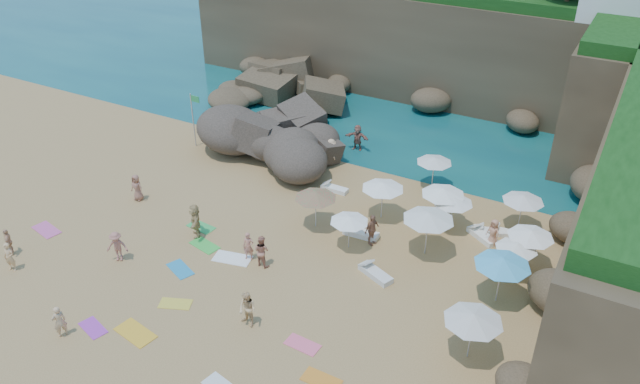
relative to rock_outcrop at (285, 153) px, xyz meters
The scene contains 48 objects.
ground 10.18m from the rock_outcrop, 65.77° to the right, with size 120.00×120.00×0.00m, color tan.
seawater 21.13m from the rock_outcrop, 78.60° to the left, with size 120.00×120.00×0.00m, color #0C4751.
cliff_back 17.35m from the rock_outcrop, 68.54° to the left, with size 44.00×8.00×8.00m, color brown.
rock_promontory 9.57m from the rock_outcrop, 135.44° to the left, with size 12.00×7.00×2.00m, color brown, non-canonical shape.
marina_masts 24.29m from the rock_outcrop, 120.74° to the left, with size 3.10×0.10×6.00m.
rock_outcrop is the anchor object (origin of this frame).
flag_pole 6.60m from the rock_outcrop, 160.60° to the right, with size 0.75×0.08×3.84m.
parasol_0 10.46m from the rock_outcrop, ahead, with size 2.15×2.15×2.04m.
parasol_1 10.06m from the rock_outcrop, 24.78° to the right, with size 2.38×2.38×2.25m.
parasol_2 12.64m from the rock_outcrop, 14.64° to the right, with size 2.39×2.39×2.26m.
parasol_3 16.19m from the rock_outcrop, ahead, with size 2.24×2.24×2.12m.
parasol_4 13.32m from the rock_outcrop, 15.05° to the right, with size 2.16×2.16×2.04m.
parasol_5 13.96m from the rock_outcrop, 26.58° to the right, with size 2.64×2.64×2.50m.
parasol_6 9.31m from the rock_outcrop, 47.51° to the right, with size 2.32×2.32×2.19m.
parasol_7 17.87m from the rock_outcrop, 15.59° to the right, with size 2.28×2.28×2.16m.
parasol_8 17.79m from the rock_outcrop, 19.31° to the right, with size 2.04×2.04×1.93m.
parasol_9 11.59m from the rock_outcrop, 41.37° to the right, with size 2.03×2.03×1.92m.
parasol_10 18.53m from the rock_outcrop, 25.95° to the right, with size 2.60×2.60×2.46m.
parasol_11 20.54m from the rock_outcrop, 36.42° to the right, with size 2.47×2.47×2.33m.
lounger_0 5.97m from the rock_outcrop, 28.01° to the right, with size 1.67×0.56×0.26m, color white.
lounger_1 14.99m from the rock_outcrop, 10.63° to the right, with size 1.53×0.51×0.24m, color white.
lounger_2 15.71m from the rock_outcrop, ahead, with size 1.62×0.54×0.25m, color white.
lounger_3 14.18m from the rock_outcrop, 40.06° to the right, with size 1.92×0.64×0.30m, color silver.
lounger_4 14.93m from the rock_outcrop, 13.20° to the right, with size 1.85×0.62×0.29m, color white.
lounger_5 10.79m from the rock_outcrop, 35.95° to the right, with size 1.93×0.64×0.30m, color white.
towel_1 15.61m from the rock_outcrop, 115.15° to the right, with size 1.76×0.88×0.03m, color #D35291.
towel_2 18.10m from the rock_outcrop, 79.62° to the right, with size 1.92×0.96×0.03m, color gold.
towel_3 9.84m from the rock_outcrop, 86.38° to the right, with size 1.58×0.79×0.03m, color green.
towel_4 15.87m from the rock_outcrop, 77.10° to the right, with size 1.49×0.75×0.03m, color gold.
towel_5 11.98m from the rock_outcrop, 71.36° to the right, with size 1.95×0.97×0.03m, color white.
towel_6 18.52m from the rock_outcrop, 85.70° to the right, with size 1.45×0.73×0.03m, color purple.
towel_8 13.49m from the rock_outcrop, 81.22° to the right, with size 1.59×0.79×0.03m, color teal.
towel_9 17.97m from the rock_outcrop, 56.00° to the right, with size 1.52×0.76×0.03m, color #F7607E.
towel_10 20.01m from the rock_outcrop, 54.22° to the right, with size 1.60×0.80×0.03m, color orange.
towel_11 11.28m from the rock_outcrop, 80.45° to the right, with size 1.65×0.83×0.03m, color green.
person_stand_0 18.16m from the rock_outcrop, 106.80° to the right, with size 0.58×0.38×1.58m, color #E2AF77.
person_stand_1 12.33m from the rock_outcrop, 63.69° to the right, with size 0.84×0.65×1.73m, color tan.
person_stand_2 3.60m from the rock_outcrop, ahead, with size 1.14×0.47×1.77m, color #E4B382.
person_stand_3 11.68m from the rock_outcrop, 35.21° to the right, with size 1.04×0.43×1.78m, color #9B694D.
person_stand_4 15.62m from the rock_outcrop, 13.95° to the right, with size 0.76×0.42×1.56m, color tan.
person_stand_5 5.03m from the rock_outcrop, 34.60° to the left, with size 1.67×0.48×1.80m, color #A96754.
person_stand_6 19.44m from the rock_outcrop, 88.33° to the right, with size 0.58×0.38×1.59m, color tan.
person_lie_0 14.27m from the rock_outcrop, 94.57° to the right, with size 1.08×1.66×0.44m, color #B36B59.
person_lie_1 17.71m from the rock_outcrop, 111.24° to the right, with size 0.88×1.50×0.37m, color #DCA67D.
person_lie_2 10.28m from the rock_outcrop, 115.34° to the right, with size 0.79×1.62×0.43m, color #A06550.
person_lie_3 10.62m from the rock_outcrop, 84.95° to the right, with size 1.76×1.90×0.51m, color tan.
person_lie_4 11.89m from the rock_outcrop, 67.20° to the right, with size 0.56×1.54×0.37m, color #BC755E.
person_lie_5 16.69m from the rock_outcrop, 63.97° to the right, with size 0.85×1.75×0.66m, color #E3B881.
Camera 1 is at (15.91, -22.36, 19.38)m, focal length 35.00 mm.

